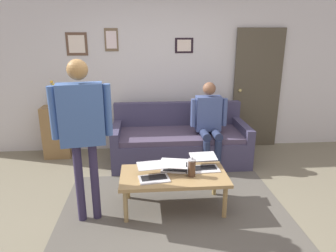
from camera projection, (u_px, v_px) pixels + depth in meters
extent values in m
plane|color=#78715B|center=(173.00, 215.00, 3.41)|extent=(7.68, 7.68, 0.00)
cube|color=#57534B|center=(174.00, 211.00, 3.48)|extent=(2.59, 1.94, 0.01)
cube|color=silver|center=(161.00, 71.00, 5.11)|extent=(7.04, 0.10, 2.70)
cube|color=brown|center=(111.00, 40.00, 4.85)|extent=(0.22, 0.02, 0.36)
cube|color=silver|center=(111.00, 40.00, 4.84)|extent=(0.16, 0.00, 0.27)
cube|color=black|center=(184.00, 45.00, 4.97)|extent=(0.30, 0.02, 0.24)
cube|color=silver|center=(184.00, 45.00, 4.96)|extent=(0.23, 0.00, 0.18)
cube|color=brown|center=(77.00, 44.00, 4.82)|extent=(0.33, 0.02, 0.36)
cube|color=silver|center=(77.00, 44.00, 4.81)|extent=(0.25, 0.00, 0.27)
cube|color=#4C4435|center=(257.00, 90.00, 5.25)|extent=(0.82, 0.05, 2.05)
sphere|color=tan|center=(240.00, 91.00, 5.19)|extent=(0.06, 0.06, 0.06)
cube|color=#3E3B58|center=(180.00, 149.00, 4.79)|extent=(2.07, 0.91, 0.42)
cube|color=#493E55|center=(180.00, 134.00, 4.69)|extent=(1.83, 0.83, 0.08)
cube|color=#3E3B58|center=(177.00, 116.00, 5.03)|extent=(2.07, 0.14, 0.46)
cube|color=#3E3B58|center=(242.00, 129.00, 4.77)|extent=(0.12, 0.91, 0.20)
cube|color=#3E3B58|center=(117.00, 132.00, 4.62)|extent=(0.12, 0.91, 0.20)
cube|color=#A38150|center=(174.00, 176.00, 3.46)|extent=(1.21, 0.63, 0.04)
cylinder|color=#A5834F|center=(225.00, 202.00, 3.33)|extent=(0.05, 0.05, 0.39)
cylinder|color=#A48857|center=(126.00, 206.00, 3.24)|extent=(0.05, 0.05, 0.39)
cylinder|color=#A4894D|center=(215.00, 181.00, 3.80)|extent=(0.05, 0.05, 0.39)
cylinder|color=#A7854A|center=(128.00, 184.00, 3.71)|extent=(0.05, 0.05, 0.39)
cube|color=silver|center=(205.00, 169.00, 3.57)|extent=(0.33, 0.24, 0.01)
cube|color=black|center=(205.00, 168.00, 3.59)|extent=(0.27, 0.15, 0.00)
cube|color=silver|center=(203.00, 156.00, 3.66)|extent=(0.33, 0.22, 0.04)
cube|color=silver|center=(203.00, 156.00, 3.66)|extent=(0.29, 0.20, 0.03)
cube|color=silver|center=(154.00, 179.00, 3.33)|extent=(0.36, 0.27, 0.01)
cube|color=black|center=(154.00, 177.00, 3.35)|extent=(0.29, 0.17, 0.00)
cube|color=silver|center=(152.00, 165.00, 3.41)|extent=(0.36, 0.26, 0.02)
cube|color=#2C242D|center=(152.00, 165.00, 3.41)|extent=(0.32, 0.23, 0.02)
cube|color=silver|center=(175.00, 169.00, 3.58)|extent=(0.36, 0.29, 0.01)
cube|color=black|center=(175.00, 169.00, 3.56)|extent=(0.29, 0.19, 0.00)
cube|color=silver|center=(174.00, 163.00, 3.45)|extent=(0.36, 0.28, 0.03)
cube|color=white|center=(174.00, 163.00, 3.45)|extent=(0.32, 0.25, 0.03)
cylinder|color=#4C3323|center=(192.00, 168.00, 3.38)|extent=(0.08, 0.08, 0.19)
cylinder|color=#B7B7BC|center=(192.00, 160.00, 3.35)|extent=(0.09, 0.09, 0.02)
sphere|color=#B2B2B7|center=(192.00, 158.00, 3.35)|extent=(0.03, 0.03, 0.03)
cube|color=black|center=(187.00, 168.00, 3.38)|extent=(0.01, 0.01, 0.13)
cube|color=olive|center=(57.00, 132.00, 4.94)|extent=(0.42, 0.32, 0.84)
cylinder|color=#32587B|center=(54.00, 101.00, 4.79)|extent=(0.08, 0.08, 0.19)
cylinder|color=#3D7038|center=(54.00, 90.00, 4.74)|extent=(0.01, 0.03, 0.16)
sphere|color=yellow|center=(54.00, 85.00, 4.72)|extent=(0.06, 0.06, 0.06)
cylinder|color=#3D7038|center=(54.00, 91.00, 4.75)|extent=(0.01, 0.02, 0.12)
sphere|color=silver|center=(54.00, 87.00, 4.73)|extent=(0.05, 0.05, 0.05)
cylinder|color=#3D7038|center=(53.00, 89.00, 4.75)|extent=(0.02, 0.01, 0.17)
sphere|color=silver|center=(53.00, 84.00, 4.73)|extent=(0.05, 0.05, 0.05)
cylinder|color=#3D7038|center=(53.00, 91.00, 4.74)|extent=(0.02, 0.02, 0.13)
sphere|color=silver|center=(53.00, 87.00, 4.71)|extent=(0.05, 0.05, 0.05)
cylinder|color=#3D7038|center=(52.00, 89.00, 4.72)|extent=(0.04, 0.01, 0.21)
sphere|color=yellow|center=(52.00, 82.00, 4.67)|extent=(0.05, 0.05, 0.05)
cylinder|color=#302947|center=(80.00, 183.00, 3.21)|extent=(0.09, 0.09, 0.88)
cylinder|color=#302947|center=(95.00, 182.00, 3.25)|extent=(0.09, 0.09, 0.88)
cube|color=#3D5C97|center=(81.00, 115.00, 3.01)|extent=(0.46, 0.26, 0.62)
cylinder|color=#3D5C97|center=(53.00, 113.00, 2.94)|extent=(0.09, 0.09, 0.53)
cylinder|color=#3D5C97|center=(108.00, 110.00, 3.06)|extent=(0.09, 0.09, 0.53)
sphere|color=#9E7441|center=(77.00, 70.00, 2.88)|extent=(0.20, 0.20, 0.20)
cylinder|color=#252F4E|center=(218.00, 157.00, 4.38)|extent=(0.10, 0.10, 0.50)
cylinder|color=#252F4E|center=(206.00, 157.00, 4.36)|extent=(0.10, 0.10, 0.50)
cylinder|color=#252F4E|center=(216.00, 133.00, 4.46)|extent=(0.12, 0.40, 0.12)
cylinder|color=#252F4E|center=(204.00, 134.00, 4.45)|extent=(0.12, 0.40, 0.12)
cube|color=#425488|center=(208.00, 113.00, 4.55)|extent=(0.37, 0.20, 0.52)
cylinder|color=#425488|center=(225.00, 112.00, 4.51)|extent=(0.08, 0.08, 0.42)
cylinder|color=#425488|center=(193.00, 113.00, 4.47)|extent=(0.08, 0.08, 0.42)
sphere|color=brown|center=(209.00, 89.00, 4.44)|extent=(0.19, 0.19, 0.19)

